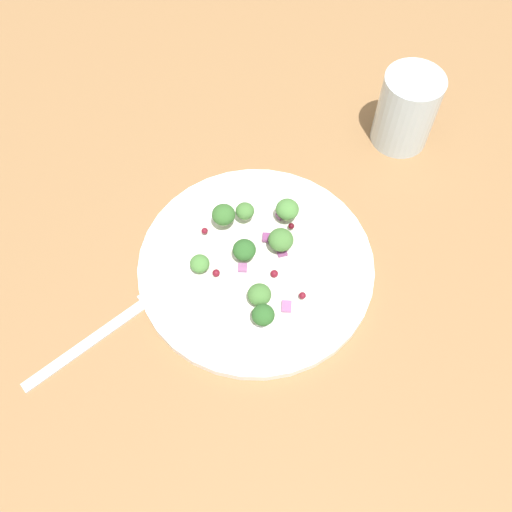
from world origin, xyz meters
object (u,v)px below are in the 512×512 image
at_px(plate, 256,264).
at_px(broccoli_floret_2, 263,315).
at_px(broccoli_floret_0, 245,211).
at_px(broccoli_floret_1, 287,210).
at_px(fork, 109,328).
at_px(water_glass, 406,110).

xyz_separation_m(plate, broccoli_floret_2, (-0.07, -0.02, 0.02)).
xyz_separation_m(broccoli_floret_0, broccoli_floret_1, (0.01, -0.05, 0.00)).
distance_m(plate, broccoli_floret_1, 0.07).
distance_m(plate, broccoli_floret_2, 0.08).
bearing_deg(broccoli_floret_1, fork, 131.24).
height_order(broccoli_floret_2, water_glass, water_glass).
bearing_deg(water_glass, fork, 135.10).
relative_size(broccoli_floret_1, water_glass, 0.27).
xyz_separation_m(broccoli_floret_0, fork, (-0.15, 0.13, -0.03)).
distance_m(broccoli_floret_1, broccoli_floret_2, 0.14).
distance_m(broccoli_floret_0, broccoli_floret_1, 0.05).
bearing_deg(plate, fork, 122.40).
height_order(plate, broccoli_floret_2, broccoli_floret_2).
bearing_deg(water_glass, plate, 143.29).
height_order(plate, water_glass, water_glass).
bearing_deg(broccoli_floret_1, broccoli_floret_2, 174.63).
distance_m(plate, fork, 0.18).
height_order(broccoli_floret_0, water_glass, water_glass).
relative_size(broccoli_floret_0, broccoli_floret_2, 0.90).
bearing_deg(broccoli_floret_2, broccoli_floret_0, 15.81).
bearing_deg(water_glass, broccoli_floret_0, 132.00).
distance_m(plate, water_glass, 0.28).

